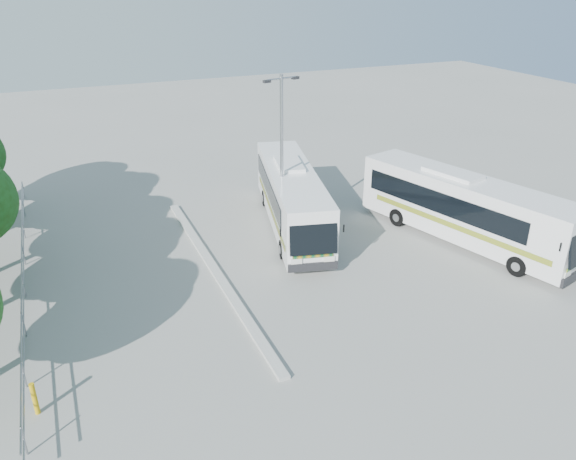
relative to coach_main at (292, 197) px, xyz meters
name	(u,v)px	position (x,y,z in m)	size (l,w,h in m)	color
ground	(280,282)	(-2.78, -5.06, -1.67)	(100.00, 100.00, 0.00)	gray
kerb_divider	(214,270)	(-5.08, -3.06, -1.59)	(0.40, 16.00, 0.15)	#B2B2AD
railing	(23,270)	(-12.78, -1.06, -0.93)	(0.06, 22.00, 1.00)	gray
coach_main	(292,197)	(0.00, 0.00, 0.00)	(4.75, 11.16, 3.04)	white
coach_adjacent	(465,208)	(6.99, -4.87, 0.07)	(5.22, 11.63, 3.18)	silver
lamppost	(282,150)	(-0.78, -0.55, 2.69)	(1.92, 0.60, 7.90)	#989AA0
bollard	(35,399)	(-12.48, -9.46, -1.11)	(0.15, 0.15, 1.10)	#C89A0B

